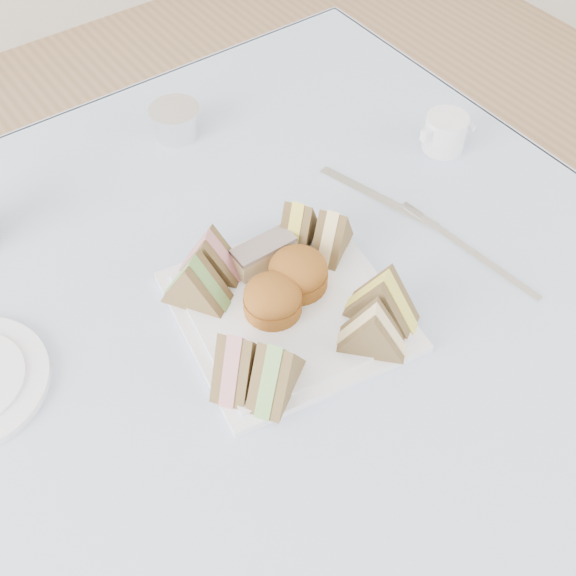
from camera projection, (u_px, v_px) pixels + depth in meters
floor at (274, 539)px, 1.45m from camera, size 4.00×4.00×0.00m
table at (270, 454)px, 1.17m from camera, size 0.90×0.90×0.74m
tablecloth at (264, 314)px, 0.88m from camera, size 1.02×1.02×0.01m
serving_plate at (288, 311)px, 0.87m from camera, size 0.29×0.29×0.01m
sandwich_fl_a at (237, 356)px, 0.78m from camera, size 0.09×0.08×0.07m
sandwich_fl_b at (276, 367)px, 0.77m from camera, size 0.09×0.08×0.08m
sandwich_fr_a at (383, 296)px, 0.83m from camera, size 0.08×0.10×0.08m
sandwich_fr_b at (373, 328)px, 0.80m from camera, size 0.08×0.08×0.07m
sandwich_bl_a at (195, 280)px, 0.85m from camera, size 0.08×0.09×0.07m
sandwich_bl_b at (210, 254)px, 0.87m from camera, size 0.08×0.09×0.07m
sandwich_br_a at (332, 231)px, 0.90m from camera, size 0.08×0.07×0.07m
sandwich_br_b at (298, 223)px, 0.91m from camera, size 0.08×0.07×0.07m
scone_left at (273, 298)px, 0.84m from camera, size 0.08×0.08×0.05m
scone_right at (298, 272)px, 0.87m from camera, size 0.08×0.08×0.05m
pastry_slice at (264, 254)px, 0.90m from camera, size 0.08×0.03×0.04m
tea_strainer at (176, 123)px, 1.08m from camera, size 0.08×0.08×0.04m
knife at (378, 198)px, 1.00m from camera, size 0.07×0.19×0.00m
fork at (478, 257)px, 0.93m from camera, size 0.03×0.19×0.00m
creamer_jug at (445, 133)px, 1.05m from camera, size 0.07×0.07×0.05m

